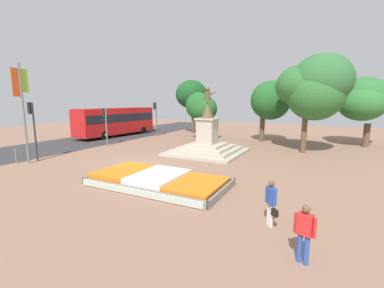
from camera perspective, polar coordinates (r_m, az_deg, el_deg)
ground_plane at (r=17.32m, az=-11.31°, el=-4.71°), size 71.57×71.57×0.00m
street_asphalt_strip at (r=26.35m, az=-31.71°, el=-1.05°), size 7.52×62.62×0.01m
flower_planter at (r=13.29m, az=-8.00°, el=-7.92°), size 7.08×3.67×0.57m
statue_monument at (r=20.88m, az=3.39°, el=0.33°), size 5.62×5.62×5.29m
traffic_light_near_crossing at (r=21.12m, az=-31.91°, el=4.45°), size 0.42×0.31×4.11m
traffic_light_mid_block at (r=25.40m, az=-18.72°, el=5.05°), size 0.41×0.30×3.52m
traffic_light_far_corner at (r=30.83m, az=-8.10°, el=6.77°), size 0.41×0.29×4.02m
banner_pole at (r=20.37m, az=-33.43°, el=6.64°), size 0.14×1.19×6.64m
city_bus at (r=32.30m, az=-16.49°, el=5.12°), size 3.22×10.54×3.33m
pedestrian_with_handbag at (r=9.22m, az=17.16°, el=-11.98°), size 0.53×0.61×1.61m
pedestrian_crossing_plaza at (r=7.57m, az=23.72°, el=-17.15°), size 0.55×0.31×1.61m
kerb_bollard_mid_a at (r=21.14m, az=-34.53°, el=-2.16°), size 0.11×0.11×1.03m
park_tree_far_left at (r=33.62m, az=0.35°, el=10.42°), size 4.72×4.23×6.85m
park_tree_behind_statue at (r=28.79m, az=33.62°, el=8.20°), size 4.74×5.52×6.39m
park_tree_far_right at (r=23.00m, az=25.41°, el=11.36°), size 5.79×5.02×7.82m
park_tree_street_side at (r=27.60m, az=17.11°, el=9.08°), size 3.97×4.36×6.22m
park_tree_mid_canopy at (r=27.68m, az=2.02°, el=8.06°), size 3.38×2.95×5.11m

